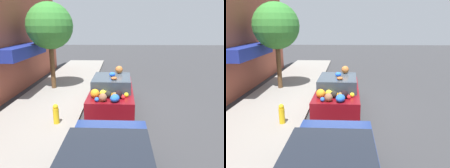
# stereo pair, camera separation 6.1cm
# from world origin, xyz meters

# --- Properties ---
(ground_plane) EXTENTS (60.00, 60.00, 0.00)m
(ground_plane) POSITION_xyz_m (0.00, 0.00, 0.00)
(ground_plane) COLOR #38383A
(sidewalk_curb) EXTENTS (24.00, 3.20, 0.13)m
(sidewalk_curb) POSITION_xyz_m (0.00, 2.70, 0.06)
(sidewalk_curb) COLOR gray
(sidewalk_curb) RESTS_ON ground
(street_tree) EXTENTS (2.34, 2.34, 4.41)m
(street_tree) POSITION_xyz_m (2.57, 3.16, 3.35)
(street_tree) COLOR brown
(street_tree) RESTS_ON sidewalk_curb
(fire_hydrant) EXTENTS (0.20, 0.20, 0.70)m
(fire_hydrant) POSITION_xyz_m (-1.81, 1.80, 0.47)
(fire_hydrant) COLOR gold
(fire_hydrant) RESTS_ON sidewalk_curb
(art_car) EXTENTS (4.00, 1.76, 1.73)m
(art_car) POSITION_xyz_m (-0.07, -0.06, 0.73)
(art_car) COLOR maroon
(art_car) RESTS_ON ground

